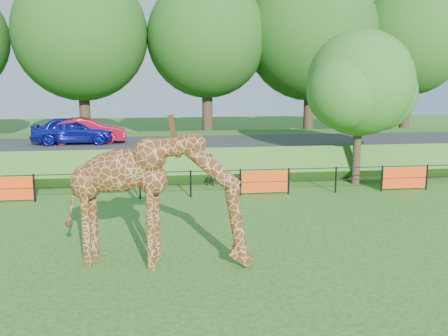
{
  "coord_description": "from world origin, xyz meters",
  "views": [
    {
      "loc": [
        -1.14,
        -11.39,
        4.88
      ],
      "look_at": [
        0.78,
        3.6,
        2.0
      ],
      "focal_mm": 40.0,
      "sensor_mm": 36.0,
      "label": 1
    }
  ],
  "objects_px": {
    "giraffe": "(158,200)",
    "tree_east": "(362,87)",
    "visitor": "(210,170)",
    "car_blue": "(74,130)",
    "car_red": "(87,131)"
  },
  "relations": [
    {
      "from": "giraffe",
      "to": "tree_east",
      "type": "relative_size",
      "value": 0.71
    },
    {
      "from": "giraffe",
      "to": "visitor",
      "type": "bearing_deg",
      "value": 88.67
    },
    {
      "from": "visitor",
      "to": "tree_east",
      "type": "xyz_separation_m",
      "value": [
        6.63,
        -0.4,
        3.57
      ]
    },
    {
      "from": "car_blue",
      "to": "giraffe",
      "type": "bearing_deg",
      "value": -162.17
    },
    {
      "from": "tree_east",
      "to": "visitor",
      "type": "bearing_deg",
      "value": 176.51
    },
    {
      "from": "giraffe",
      "to": "visitor",
      "type": "xyz_separation_m",
      "value": [
        2.2,
        9.08,
        -1.02
      ]
    },
    {
      "from": "visitor",
      "to": "tree_east",
      "type": "bearing_deg",
      "value": -171.74
    },
    {
      "from": "visitor",
      "to": "car_red",
      "type": "bearing_deg",
      "value": -23.47
    },
    {
      "from": "giraffe",
      "to": "tree_east",
      "type": "height_order",
      "value": "tree_east"
    },
    {
      "from": "visitor",
      "to": "giraffe",
      "type": "bearing_deg",
      "value": 88.11
    },
    {
      "from": "visitor",
      "to": "tree_east",
      "type": "relative_size",
      "value": 0.21
    },
    {
      "from": "car_blue",
      "to": "tree_east",
      "type": "height_order",
      "value": "tree_east"
    },
    {
      "from": "giraffe",
      "to": "car_red",
      "type": "height_order",
      "value": "giraffe"
    },
    {
      "from": "car_red",
      "to": "tree_east",
      "type": "height_order",
      "value": "tree_east"
    },
    {
      "from": "car_red",
      "to": "visitor",
      "type": "relative_size",
      "value": 2.7
    }
  ]
}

